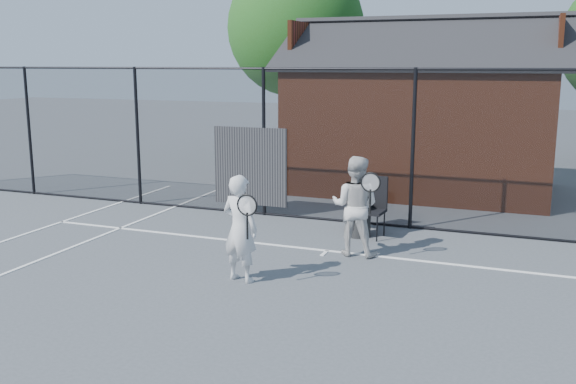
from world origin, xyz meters
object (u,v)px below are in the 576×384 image
(clubhouse, at_px, (422,124))
(chair_right, at_px, (370,208))
(chair_left, at_px, (365,205))
(player_front, at_px, (240,228))
(waste_bin, at_px, (359,219))
(player_back, at_px, (355,206))

(clubhouse, height_order, chair_right, clubhouse)
(clubhouse, xyz_separation_m, chair_left, (-0.29, -4.40, -1.14))
(chair_right, bearing_deg, clubhouse, 93.65)
(clubhouse, bearing_deg, player_front, -98.77)
(chair_right, height_order, waste_bin, chair_right)
(clubhouse, height_order, player_back, clubhouse)
(player_front, distance_m, player_back, 2.19)
(player_back, distance_m, chair_left, 1.68)
(chair_left, bearing_deg, player_front, -93.09)
(player_back, xyz_separation_m, chair_right, (-0.03, 1.12, -0.28))
(chair_right, bearing_deg, waste_bin, -175.59)
(clubhouse, relative_size, player_front, 4.20)
(chair_right, bearing_deg, player_front, -106.77)
(player_front, xyz_separation_m, waste_bin, (0.95, 2.96, -0.47))
(player_front, relative_size, chair_right, 1.46)
(clubhouse, distance_m, chair_right, 5.02)
(player_back, height_order, waste_bin, player_back)
(chair_left, relative_size, chair_right, 0.88)
(chair_left, bearing_deg, chair_right, -54.16)
(waste_bin, bearing_deg, chair_left, 93.33)
(player_front, bearing_deg, waste_bin, 72.14)
(player_front, height_order, chair_right, player_front)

